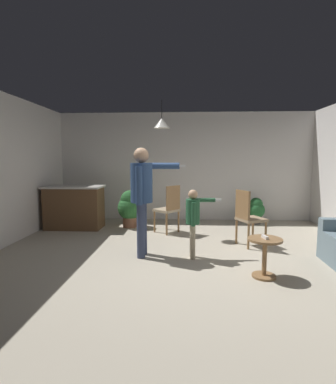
% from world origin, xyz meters
% --- Properties ---
extents(ground, '(7.68, 7.68, 0.00)m').
position_xyz_m(ground, '(0.00, 0.00, 0.00)').
color(ground, '#B2A893').
extents(wall_back, '(6.40, 0.10, 2.70)m').
position_xyz_m(wall_back, '(0.00, 3.20, 1.35)').
color(wall_back, silver).
rests_on(wall_back, ground).
extents(kitchen_counter, '(1.26, 0.66, 0.95)m').
position_xyz_m(kitchen_counter, '(-2.45, 2.05, 0.48)').
color(kitchen_counter, brown).
rests_on(kitchen_counter, ground).
extents(side_table_by_couch, '(0.44, 0.44, 0.52)m').
position_xyz_m(side_table_by_couch, '(1.03, -0.52, 0.33)').
color(side_table_by_couch, olive).
rests_on(side_table_by_couch, ground).
extents(person_adult, '(0.85, 0.50, 1.72)m').
position_xyz_m(person_adult, '(-0.67, 0.25, 1.06)').
color(person_adult, '#384260').
rests_on(person_adult, ground).
extents(person_child, '(0.56, 0.33, 1.07)m').
position_xyz_m(person_child, '(0.13, 0.19, 0.67)').
color(person_child, tan).
rests_on(person_child, ground).
extents(dining_chair_by_counter, '(0.59, 0.59, 1.00)m').
position_xyz_m(dining_chair_by_counter, '(-0.32, 1.75, 0.55)').
color(dining_chair_by_counter, olive).
rests_on(dining_chair_by_counter, ground).
extents(dining_chair_near_wall, '(0.55, 0.55, 1.00)m').
position_xyz_m(dining_chair_near_wall, '(1.11, 0.89, 0.55)').
color(dining_chair_near_wall, olive).
rests_on(dining_chair_near_wall, ground).
extents(potted_plant_corner, '(0.41, 0.41, 0.63)m').
position_xyz_m(potted_plant_corner, '(1.70, 2.72, 0.35)').
color(potted_plant_corner, '#4C4742').
rests_on(potted_plant_corner, ground).
extents(potted_plant_by_wall, '(0.55, 0.55, 0.84)m').
position_xyz_m(potted_plant_by_wall, '(-1.24, 2.23, 0.46)').
color(potted_plant_by_wall, brown).
rests_on(potted_plant_by_wall, ground).
extents(spare_remote_on_table, '(0.06, 0.13, 0.04)m').
position_xyz_m(spare_remote_on_table, '(1.02, -0.52, 0.54)').
color(spare_remote_on_table, white).
rests_on(spare_remote_on_table, side_table_by_couch).
extents(ceiling_light_pendant, '(0.32, 0.32, 0.55)m').
position_xyz_m(ceiling_light_pendant, '(-0.47, 1.63, 2.25)').
color(ceiling_light_pendant, silver).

